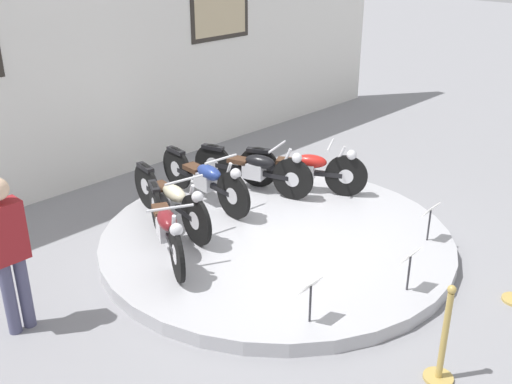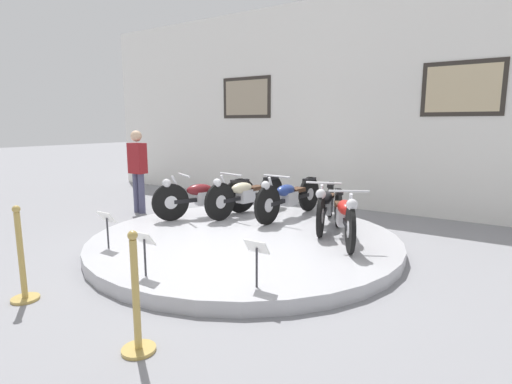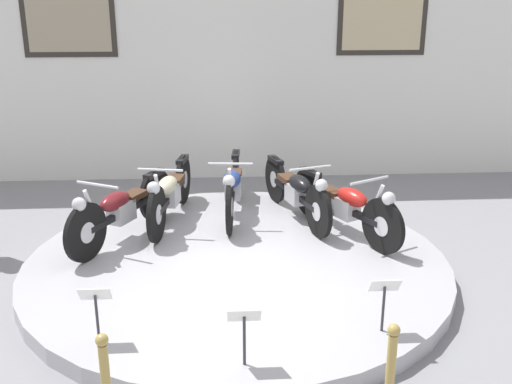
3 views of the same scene
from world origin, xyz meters
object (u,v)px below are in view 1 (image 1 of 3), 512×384
motorcycle_cream (171,199)px  motorcycle_blue (205,178)px  motorcycle_red (304,168)px  motorcycle_black (254,168)px  info_placard_front_centre (410,261)px  info_placard_front_right (430,214)px  motorcycle_maroon (166,225)px  visitor_standing (8,247)px  info_placard_front_left (311,291)px  stanchion_post_left_of_entry (443,349)px

motorcycle_cream → motorcycle_blue: size_ratio=0.99×
motorcycle_blue → motorcycle_red: size_ratio=1.13×
motorcycle_black → info_placard_front_centre: motorcycle_black is taller
info_placard_front_right → motorcycle_maroon: bearing=139.5°
visitor_standing → motorcycle_maroon: bearing=-2.9°
info_placard_front_left → info_placard_front_centre: same height
motorcycle_black → visitor_standing: (-3.99, -0.45, 0.41)m
motorcycle_cream → visitor_standing: size_ratio=1.17×
motorcycle_cream → motorcycle_black: motorcycle_cream is taller
motorcycle_blue → motorcycle_maroon: bearing=-150.2°
motorcycle_blue → info_placard_front_right: motorcycle_blue is taller
motorcycle_black → motorcycle_red: size_ratio=1.08×
motorcycle_red → stanchion_post_left_of_entry: size_ratio=1.73×
motorcycle_black → motorcycle_red: bearing=-46.4°
stanchion_post_left_of_entry → info_placard_front_centre: bearing=44.6°
motorcycle_blue → motorcycle_red: 1.52m
motorcycle_red → info_placard_front_left: bearing=-139.5°
motorcycle_cream → motorcycle_red: (2.11, -0.55, -0.01)m
motorcycle_cream → motorcycle_blue: 0.82m
motorcycle_cream → info_placard_front_left: bearing=-98.6°
stanchion_post_left_of_entry → motorcycle_cream: bearing=88.7°
visitor_standing → motorcycle_cream: bearing=10.7°
motorcycle_blue → motorcycle_red: (1.32, -0.75, -0.01)m
motorcycle_blue → motorcycle_black: 0.83m
motorcycle_maroon → motorcycle_red: (2.64, -0.00, -0.01)m
motorcycle_red → info_placard_front_right: bearing=-93.1°
motorcycle_black → stanchion_post_left_of_entry: (-1.68, -3.99, -0.21)m
motorcycle_red → stanchion_post_left_of_entry: stanchion_post_left_of_entry is taller
motorcycle_cream → motorcycle_red: 2.18m
motorcycle_blue → info_placard_front_centre: (0.00, -3.33, -0.03)m
visitor_standing → info_placard_front_right: bearing=-27.1°
motorcycle_black → motorcycle_red: same height
info_placard_front_centre → info_placard_front_right: same height
info_placard_front_left → motorcycle_blue: bearing=67.6°
stanchion_post_left_of_entry → visitor_standing: bearing=123.0°
motorcycle_black → visitor_standing: bearing=-173.5°
motorcycle_maroon → stanchion_post_left_of_entry: size_ratio=1.76×
info_placard_front_centre → visitor_standing: visitor_standing is taller
info_placard_front_left → stanchion_post_left_of_entry: size_ratio=0.50×
motorcycle_maroon → visitor_standing: (-1.87, 0.09, 0.41)m
info_placard_front_left → info_placard_front_right: 2.41m
motorcycle_maroon → motorcycle_black: 2.19m
motorcycle_blue → info_placard_front_centre: motorcycle_blue is taller
visitor_standing → info_placard_front_centre: bearing=-39.9°
motorcycle_cream → motorcycle_black: bearing=-0.0°
info_placard_front_left → info_placard_front_centre: bearing=-19.1°
motorcycle_black → motorcycle_maroon: bearing=-165.6°
motorcycle_maroon → motorcycle_cream: (0.52, 0.55, 0.00)m
info_placard_front_left → motorcycle_maroon: bearing=93.1°
motorcycle_red → info_placard_front_left: 3.32m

